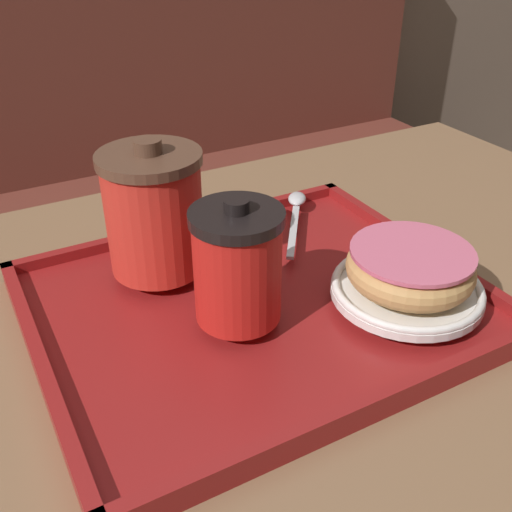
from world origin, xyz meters
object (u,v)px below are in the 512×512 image
coffee_cup_front (237,265)px  spoon (296,208)px  coffee_cup_rear (154,211)px  donut_chocolate_glazed (410,267)px

coffee_cup_front → spoon: (0.16, 0.15, -0.05)m
coffee_cup_rear → donut_chocolate_glazed: 0.25m
coffee_cup_front → coffee_cup_rear: bearing=106.2°
coffee_cup_rear → coffee_cup_front: bearing=-73.8°
coffee_cup_rear → donut_chocolate_glazed: bearing=-41.1°
coffee_cup_front → donut_chocolate_glazed: size_ratio=0.97×
coffee_cup_front → spoon: bearing=44.0°
coffee_cup_front → coffee_cup_rear: size_ratio=0.85×
donut_chocolate_glazed → spoon: bearing=89.7°
coffee_cup_front → donut_chocolate_glazed: (0.16, -0.05, -0.02)m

